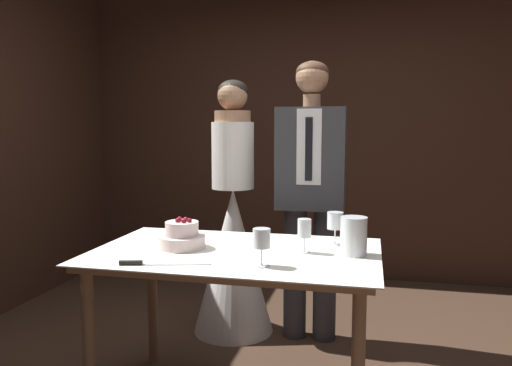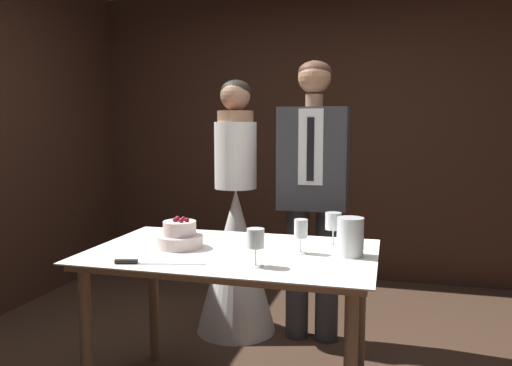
# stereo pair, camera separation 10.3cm
# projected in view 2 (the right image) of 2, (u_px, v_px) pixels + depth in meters

# --- Properties ---
(wall_back) EXTENTS (4.50, 0.12, 2.64)m
(wall_back) POSITION_uv_depth(u_px,v_px,m) (321.00, 135.00, 4.60)
(wall_back) COLOR #382116
(wall_back) RESTS_ON ground_plane
(cake_table) EXTENTS (1.38, 0.86, 0.79)m
(cake_table) POSITION_uv_depth(u_px,v_px,m) (232.00, 268.00, 2.44)
(cake_table) COLOR #8E6B4C
(cake_table) RESTS_ON ground_plane
(tiered_cake) EXTENTS (0.23, 0.23, 0.15)m
(tiered_cake) POSITION_uv_depth(u_px,v_px,m) (180.00, 236.00, 2.49)
(tiered_cake) COLOR beige
(tiered_cake) RESTS_ON cake_table
(cake_knife) EXTENTS (0.39, 0.12, 0.02)m
(cake_knife) POSITION_uv_depth(u_px,v_px,m) (142.00, 262.00, 2.19)
(cake_knife) COLOR silver
(cake_knife) RESTS_ON cake_table
(wine_glass_near) EXTENTS (0.07, 0.07, 0.16)m
(wine_glass_near) POSITION_uv_depth(u_px,v_px,m) (301.00, 230.00, 2.37)
(wine_glass_near) COLOR silver
(wine_glass_near) RESTS_ON cake_table
(wine_glass_middle) EXTENTS (0.08, 0.08, 0.17)m
(wine_glass_middle) POSITION_uv_depth(u_px,v_px,m) (333.00, 222.00, 2.51)
(wine_glass_middle) COLOR silver
(wine_glass_middle) RESTS_ON cake_table
(wine_glass_far) EXTENTS (0.08, 0.08, 0.17)m
(wine_glass_far) POSITION_uv_depth(u_px,v_px,m) (256.00, 240.00, 2.14)
(wine_glass_far) COLOR silver
(wine_glass_far) RESTS_ON cake_table
(hurricane_candle) EXTENTS (0.13, 0.13, 0.18)m
(hurricane_candle) POSITION_uv_depth(u_px,v_px,m) (350.00, 238.00, 2.32)
(hurricane_candle) COLOR silver
(hurricane_candle) RESTS_ON cake_table
(bride) EXTENTS (0.54, 0.54, 1.69)m
(bride) POSITION_uv_depth(u_px,v_px,m) (236.00, 241.00, 3.36)
(bride) COLOR white
(bride) RESTS_ON ground_plane
(groom) EXTENTS (0.43, 0.25, 1.80)m
(groom) POSITION_uv_depth(u_px,v_px,m) (313.00, 186.00, 3.19)
(groom) COLOR #38383D
(groom) RESTS_ON ground_plane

